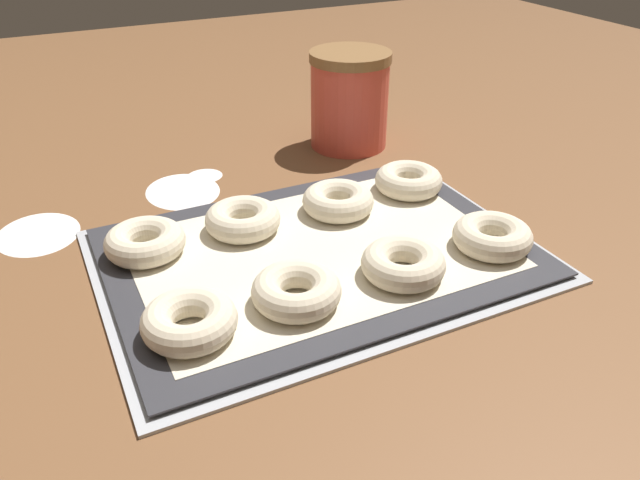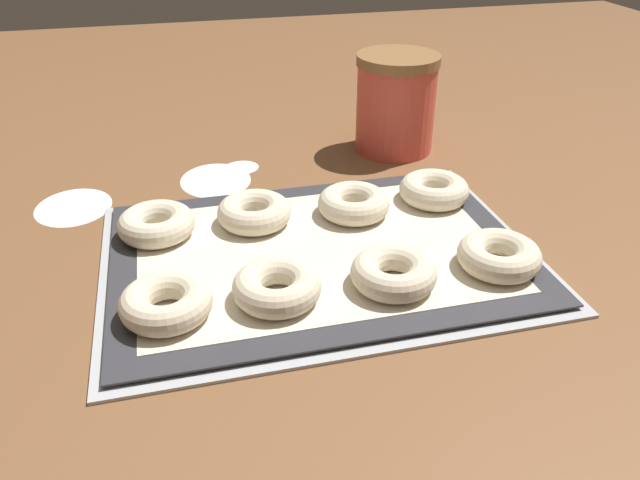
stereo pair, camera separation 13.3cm
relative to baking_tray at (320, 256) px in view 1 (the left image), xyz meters
name	(u,v)px [view 1 (the left image)]	position (x,y,z in m)	size (l,w,h in m)	color
ground_plane	(312,259)	(-0.01, 0.00, 0.00)	(2.80, 2.80, 0.00)	brown
baking_tray	(320,256)	(0.00, 0.00, 0.00)	(0.51, 0.37, 0.01)	#B2B5BA
baking_mat	(320,253)	(0.00, 0.00, 0.01)	(0.49, 0.35, 0.00)	#333338
bagel_front_far_left	(189,321)	(-0.18, -0.08, 0.02)	(0.10, 0.10, 0.03)	beige
bagel_front_mid_left	(296,291)	(-0.07, -0.08, 0.02)	(0.10, 0.10, 0.03)	beige
bagel_front_mid_right	(403,263)	(0.06, -0.09, 0.02)	(0.10, 0.10, 0.03)	beige
bagel_front_far_right	(492,236)	(0.19, -0.08, 0.02)	(0.10, 0.10, 0.03)	beige
bagel_back_far_left	(145,242)	(-0.19, 0.09, 0.02)	(0.10, 0.10, 0.03)	beige
bagel_back_mid_left	(243,219)	(-0.07, 0.09, 0.02)	(0.10, 0.10, 0.03)	beige
bagel_back_mid_right	(338,201)	(0.07, 0.08, 0.02)	(0.10, 0.10, 0.03)	beige
bagel_back_far_right	(409,180)	(0.18, 0.09, 0.02)	(0.10, 0.10, 0.03)	beige
flour_canister	(349,100)	(0.20, 0.30, 0.08)	(0.13, 0.13, 0.16)	#DB4C3D
flour_patch_near	(183,190)	(-0.10, 0.25, 0.00)	(0.11, 0.12, 0.00)	white
flour_patch_far	(38,233)	(-0.30, 0.21, 0.00)	(0.10, 0.12, 0.00)	white
flour_patch_side	(205,175)	(-0.06, 0.29, 0.00)	(0.05, 0.05, 0.00)	white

